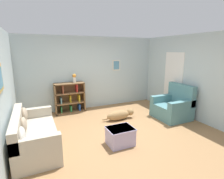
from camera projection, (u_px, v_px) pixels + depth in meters
The scene contains 10 objects.
ground_plane at pixel (118, 130), 4.71m from camera, with size 14.00×14.00×0.00m, color #997047.
wall_back at pixel (91, 73), 6.42m from camera, with size 5.60×0.13×2.60m.
wall_left at pixel (1, 93), 3.39m from camera, with size 0.13×5.00×2.60m.
wall_right at pixel (191, 77), 5.48m from camera, with size 0.16×5.00×2.60m.
couch at pixel (33, 135), 3.79m from camera, with size 0.84×1.85×0.81m.
bookshelf at pixel (70, 98), 6.05m from camera, with size 1.01×0.35×1.03m.
recliner_chair at pixel (173, 107), 5.53m from camera, with size 0.93×1.00×1.07m.
coffee_table at pixel (120, 136), 3.97m from camera, with size 0.59×0.48×0.40m.
dog at pixel (120, 115), 5.41m from camera, with size 1.07×0.27×0.30m.
vase at pixel (74, 78), 5.95m from camera, with size 0.13×0.13×0.30m.
Camera 1 is at (-1.96, -3.89, 2.11)m, focal length 28.00 mm.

